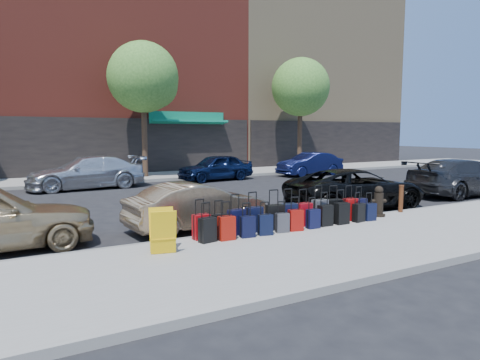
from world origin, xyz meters
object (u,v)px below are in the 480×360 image
bollard (401,198)px  car_far_2 (216,167)px  tree_center (146,79)px  car_far_1 (86,172)px  suitcase_front_5 (289,216)px  display_rack (163,231)px  tree_right (302,89)px  fire_hydrant (379,202)px  car_near_1 (198,206)px  car_near_3 (463,177)px  car_near_2 (356,188)px  car_far_3 (310,164)px

bollard → car_far_2: 11.69m
tree_center → car_far_1: bearing=-143.6°
tree_center → car_far_2: 6.10m
tree_center → bollard: size_ratio=8.81×
tree_center → suitcase_front_5: tree_center is taller
display_rack → car_far_1: 12.23m
suitcase_front_5 → display_rack: size_ratio=1.13×
tree_right → fire_hydrant: bearing=-119.2°
tree_center → car_near_1: size_ratio=1.92×
fire_hydrant → car_far_2: (0.45, 11.80, 0.14)m
tree_center → car_near_1: tree_center is taller
car_near_3 → car_near_2: bearing=92.6°
tree_right → suitcase_front_5: 18.82m
fire_hydrant → bollard: size_ratio=1.07×
car_near_2 → car_far_2: bearing=10.5°
bollard → car_far_1: bearing=122.4°
tree_right → car_near_1: bearing=-135.6°
suitcase_front_5 → car_near_3: 10.27m
bollard → car_near_3: size_ratio=0.16×
tree_center → car_far_2: bearing=-40.2°
suitcase_front_5 → car_near_1: 2.44m
display_rack → car_near_1: (1.71, 2.21, 0.04)m
fire_hydrant → car_near_3: size_ratio=0.17×
bollard → display_rack: (-7.79, -0.76, 0.01)m
car_near_2 → car_far_3: (5.53, 9.52, 0.01)m
tree_right → display_rack: tree_right is taller
car_near_1 → car_far_2: car_far_2 is taller
display_rack → car_far_3: size_ratio=0.21×
suitcase_front_5 → fire_hydrant: size_ratio=1.14×
car_far_1 → car_far_2: (6.63, 0.21, -0.05)m
car_near_3 → display_rack: bearing=103.0°
display_rack → car_far_2: size_ratio=0.22×
tree_center → car_near_2: bearing=-74.2°
tree_center → suitcase_front_5: (-0.67, -14.32, -4.95)m
car_far_3 → car_far_2: bearing=-97.2°
car_near_2 → bollard: bearing=-169.4°
car_near_1 → car_far_1: (-1.19, 10.00, 0.12)m
fire_hydrant → car_near_3: bearing=36.4°
tree_right → bollard: tree_right is taller
car_near_1 → car_near_2: (5.98, 0.36, 0.05)m
car_near_2 → car_far_1: car_far_1 is taller
tree_center → tree_right: (10.50, 0.00, 0.00)m
tree_right → car_near_3: bearing=-95.1°
bollard → car_far_1: size_ratio=0.16×
bollard → car_near_2: size_ratio=0.17×
suitcase_front_5 → car_near_3: size_ratio=0.20×
car_far_1 → tree_center: bearing=122.8°
tree_center → display_rack: size_ratio=8.18×
suitcase_front_5 → car_far_2: bearing=73.3°
fire_hydrant → car_near_1: car_near_1 is taller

